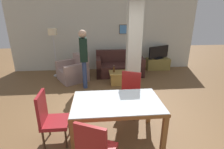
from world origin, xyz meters
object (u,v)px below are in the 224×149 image
Objects in this scene: dining_chair_far_right at (130,93)px; dining_chair_head_left at (50,117)px; dining_chair_near_left at (95,149)px; tv_stand at (158,64)px; sofa at (119,67)px; coffee_table at (120,78)px; dining_table at (117,109)px; armchair at (74,72)px; floor_lamp at (53,37)px; tv_screen at (159,53)px; bottle at (114,69)px; standing_person at (84,55)px.

dining_chair_head_left is at bearing 53.07° from dining_chair_far_right.
tv_stand is at bearing 87.14° from dining_chair_near_left.
sofa is 0.94m from coffee_table.
dining_chair_near_left is 1.06× the size of tv_stand.
dining_chair_near_left is (-0.39, -0.84, -0.10)m from dining_table.
sofa is at bearing -67.55° from dining_chair_far_right.
armchair is 1.41m from floor_lamp.
dining_chair_near_left reaches higher than tv_screen.
coffee_table is at bearing 101.82° from dining_chair_near_left.
sofa is at bearing -105.86° from armchair.
dining_table is at bearing 36.70° from tv_screen.
coffee_table is (0.80, 3.42, -0.31)m from dining_chair_near_left.
bottle is at bearing -59.13° from dining_chair_far_right.
sofa is 0.97× the size of standing_person.
standing_person is at bearing 3.09° from tv_screen.
tv_screen is 0.53× the size of floor_lamp.
dining_chair_near_left is at bearing 43.35° from dining_chair_head_left.
armchair is at bearing -165.22° from tv_stand.
dining_chair_head_left is 0.57× the size of floor_lamp.
dining_chair_far_right is 2.69m from sofa.
dining_table is 3.56m from sofa.
dining_chair_near_left reaches higher than sofa.
floor_lamp is at bearing -26.12° from dining_chair_far_right.
dining_chair_near_left is at bearing 37.29° from tv_screen.
tv_stand is at bearing 61.53° from dining_table.
dining_chair_head_left reaches higher than armchair.
dining_chair_far_right is at bearing 90.03° from dining_chair_near_left.
bottle is at bearing 71.85° from sofa.
coffee_table is at bearing -5.51° from bottle.
dining_table is 0.91× the size of sofa.
standing_person is (-2.87, -1.52, 0.33)m from tv_screen.
dining_chair_far_right is 1.39× the size of coffee_table.
bottle is 2.40m from tv_stand.
dining_table is 0.92× the size of floor_lamp.
coffee_table is at bearing -141.41° from tv_stand.
dining_chair_far_right is at bearing 28.00° from standing_person.
floor_lamp is (-2.21, 2.73, 0.92)m from dining_chair_far_right.
dining_chair_head_left is 3.90m from sofa.
armchair is (-0.75, 3.94, -0.22)m from dining_chair_near_left.
floor_lamp is at bearing -169.92° from dining_chair_head_left.
tv_screen is at bearing -164.46° from sofa.
sofa is (1.69, 3.51, -0.22)m from dining_chair_head_left.
standing_person is at bearing -152.09° from tv_stand.
dining_chair_near_left is 5.45m from tv_stand.
dining_chair_near_left is (-0.78, -1.68, 0.00)m from dining_chair_far_right.
standing_person is (0.46, 2.45, 0.51)m from dining_chair_head_left.
floor_lamp reaches higher than coffee_table.
coffee_table is 2.28m from tv_screen.
dining_chair_near_left is at bearing -0.90° from standing_person.
dining_chair_far_right reaches higher than armchair.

